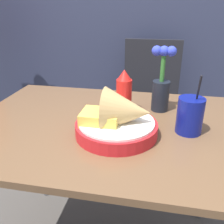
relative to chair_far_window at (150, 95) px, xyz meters
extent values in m
cube|color=brown|center=(-0.13, -0.87, 0.18)|extent=(1.08, 0.78, 0.02)
cylinder|color=#4C4C51|center=(-0.61, -0.54, -0.19)|extent=(0.05, 0.05, 0.70)
cylinder|color=#4C4C51|center=(0.35, -0.54, -0.19)|extent=(0.05, 0.05, 0.70)
cylinder|color=black|center=(-0.18, -0.28, -0.32)|extent=(0.03, 0.03, 0.42)
cylinder|color=black|center=(0.18, -0.28, -0.32)|extent=(0.03, 0.03, 0.42)
cylinder|color=black|center=(-0.18, 0.08, -0.32)|extent=(0.03, 0.03, 0.42)
cylinder|color=black|center=(0.18, 0.08, -0.32)|extent=(0.03, 0.03, 0.42)
cube|color=black|center=(0.00, -0.10, -0.10)|extent=(0.40, 0.40, 0.02)
cube|color=black|center=(0.00, 0.08, 0.14)|extent=(0.40, 0.03, 0.47)
cylinder|color=red|center=(-0.08, -0.95, 0.21)|extent=(0.29, 0.29, 0.05)
cylinder|color=white|center=(-0.08, -0.95, 0.24)|extent=(0.27, 0.27, 0.01)
cone|color=tan|center=(-0.04, -0.95, 0.28)|extent=(0.16, 0.16, 0.16)
cube|color=#E5C14C|center=(-0.13, -0.96, 0.26)|extent=(0.13, 0.10, 0.04)
cylinder|color=red|center=(-0.08, -0.74, 0.26)|extent=(0.07, 0.07, 0.14)
cone|color=red|center=(-0.08, -0.74, 0.35)|extent=(0.06, 0.06, 0.04)
cylinder|color=navy|center=(0.17, -0.88, 0.25)|extent=(0.09, 0.09, 0.13)
cylinder|color=black|center=(0.17, -0.88, 0.24)|extent=(0.09, 0.09, 0.11)
cylinder|color=black|center=(0.19, -0.88, 0.31)|extent=(0.01, 0.07, 0.19)
cylinder|color=black|center=(0.07, -0.69, 0.25)|extent=(0.07, 0.07, 0.13)
cylinder|color=#33722D|center=(0.07, -0.69, 0.38)|extent=(0.02, 0.02, 0.12)
sphere|color=blue|center=(0.07, -0.69, 0.44)|extent=(0.04, 0.04, 0.04)
sphere|color=blue|center=(0.04, -0.69, 0.44)|extent=(0.04, 0.04, 0.04)
sphere|color=blue|center=(0.09, -0.69, 0.44)|extent=(0.04, 0.04, 0.04)
camera|label=1|loc=(0.05, -1.71, 0.62)|focal=40.00mm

